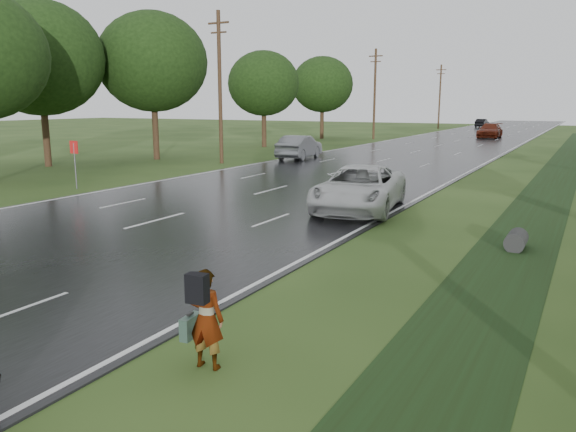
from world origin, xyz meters
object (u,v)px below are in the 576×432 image
Objects in this scene: pedestrian at (205,317)px; silver_sedan at (299,147)px; white_pickup at (359,188)px; road_sign at (74,155)px.

pedestrian is 0.31× the size of silver_sedan.
white_pickup is at bearing 117.32° from silver_sedan.
road_sign is 1.44× the size of pedestrian.
silver_sedan reaches higher than white_pickup.
road_sign is 20.59m from pedestrian.
road_sign reaches higher than silver_sedan.
white_pickup reaches higher than pedestrian.
silver_sedan is at bearing -71.60° from pedestrian.
pedestrian is 0.27× the size of white_pickup.
white_pickup is (-2.68, 13.25, 0.05)m from pedestrian.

